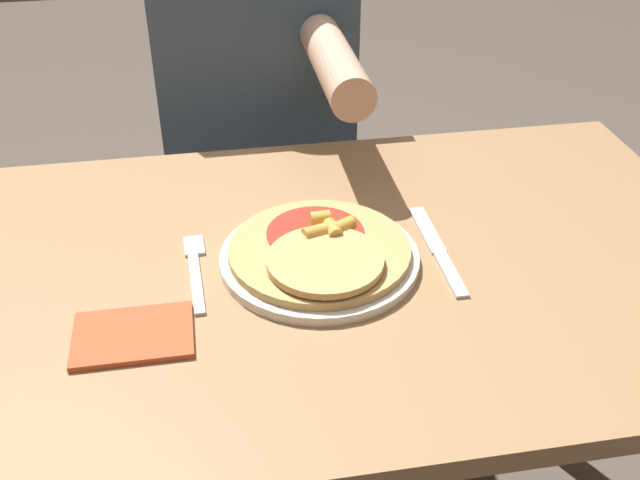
{
  "coord_description": "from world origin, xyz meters",
  "views": [
    {
      "loc": [
        -0.1,
        -0.82,
        1.34
      ],
      "look_at": [
        0.04,
        -0.0,
        0.78
      ],
      "focal_mm": 42.0,
      "sensor_mm": 36.0,
      "label": 1
    }
  ],
  "objects_px": {
    "fork": "(195,267)",
    "person_diner": "(258,114)",
    "knife": "(438,251)",
    "dining_table": "(292,331)",
    "plate": "(320,260)",
    "pizza": "(321,252)"
  },
  "relations": [
    {
      "from": "plate",
      "to": "fork",
      "type": "xyz_separation_m",
      "value": [
        -0.17,
        0.02,
        -0.0
      ]
    },
    {
      "from": "fork",
      "to": "knife",
      "type": "distance_m",
      "value": 0.34
    },
    {
      "from": "plate",
      "to": "knife",
      "type": "relative_size",
      "value": 1.23
    },
    {
      "from": "fork",
      "to": "person_diner",
      "type": "bearing_deg",
      "value": 76.09
    },
    {
      "from": "dining_table",
      "to": "fork",
      "type": "bearing_deg",
      "value": 173.82
    },
    {
      "from": "plate",
      "to": "fork",
      "type": "distance_m",
      "value": 0.17
    },
    {
      "from": "dining_table",
      "to": "knife",
      "type": "xyz_separation_m",
      "value": [
        0.21,
        -0.0,
        0.12
      ]
    },
    {
      "from": "dining_table",
      "to": "knife",
      "type": "distance_m",
      "value": 0.24
    },
    {
      "from": "plate",
      "to": "pizza",
      "type": "relative_size",
      "value": 1.1
    },
    {
      "from": "plate",
      "to": "person_diner",
      "type": "distance_m",
      "value": 0.59
    },
    {
      "from": "fork",
      "to": "person_diner",
      "type": "height_order",
      "value": "person_diner"
    },
    {
      "from": "fork",
      "to": "person_diner",
      "type": "relative_size",
      "value": 0.14
    },
    {
      "from": "knife",
      "to": "person_diner",
      "type": "xyz_separation_m",
      "value": [
        -0.19,
        0.58,
        -0.04
      ]
    },
    {
      "from": "fork",
      "to": "knife",
      "type": "xyz_separation_m",
      "value": [
        0.33,
        -0.02,
        -0.0
      ]
    },
    {
      "from": "pizza",
      "to": "person_diner",
      "type": "distance_m",
      "value": 0.59
    },
    {
      "from": "pizza",
      "to": "knife",
      "type": "bearing_deg",
      "value": 1.9
    },
    {
      "from": "plate",
      "to": "pizza",
      "type": "distance_m",
      "value": 0.02
    },
    {
      "from": "plate",
      "to": "fork",
      "type": "bearing_deg",
      "value": 173.85
    },
    {
      "from": "pizza",
      "to": "knife",
      "type": "distance_m",
      "value": 0.17
    },
    {
      "from": "dining_table",
      "to": "person_diner",
      "type": "distance_m",
      "value": 0.58
    },
    {
      "from": "dining_table",
      "to": "plate",
      "type": "height_order",
      "value": "plate"
    },
    {
      "from": "pizza",
      "to": "fork",
      "type": "height_order",
      "value": "pizza"
    }
  ]
}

